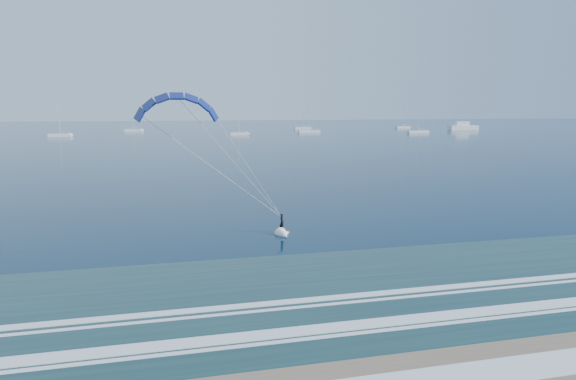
{
  "coord_description": "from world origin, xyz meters",
  "views": [
    {
      "loc": [
        -7.11,
        -18.15,
        11.23
      ],
      "look_at": [
        3.07,
        23.06,
        4.42
      ],
      "focal_mm": 32.0,
      "sensor_mm": 36.0,
      "label": 1
    }
  ],
  "objects_px": {
    "sailboat_3": "(239,134)",
    "sailboat_7": "(403,127)",
    "sailboat_1": "(60,135)",
    "sailboat_6": "(418,132)",
    "sailboat_4": "(302,128)",
    "sailboat_5": "(309,131)",
    "sailboat_2": "(134,130)",
    "motor_yacht": "(463,127)",
    "kitesurfer_rig": "(235,164)"
  },
  "relations": [
    {
      "from": "motor_yacht",
      "to": "kitesurfer_rig",
      "type": "bearing_deg",
      "value": -126.6
    },
    {
      "from": "kitesurfer_rig",
      "to": "sailboat_5",
      "type": "bearing_deg",
      "value": 72.08
    },
    {
      "from": "kitesurfer_rig",
      "to": "sailboat_1",
      "type": "relative_size",
      "value": 1.18
    },
    {
      "from": "sailboat_1",
      "to": "sailboat_7",
      "type": "bearing_deg",
      "value": 14.5
    },
    {
      "from": "kitesurfer_rig",
      "to": "sailboat_4",
      "type": "relative_size",
      "value": 1.18
    },
    {
      "from": "sailboat_1",
      "to": "sailboat_6",
      "type": "height_order",
      "value": "sailboat_6"
    },
    {
      "from": "motor_yacht",
      "to": "sailboat_5",
      "type": "relative_size",
      "value": 1.18
    },
    {
      "from": "motor_yacht",
      "to": "sailboat_4",
      "type": "height_order",
      "value": "sailboat_4"
    },
    {
      "from": "kitesurfer_rig",
      "to": "sailboat_1",
      "type": "height_order",
      "value": "kitesurfer_rig"
    },
    {
      "from": "sailboat_3",
      "to": "sailboat_1",
      "type": "bearing_deg",
      "value": 174.64
    },
    {
      "from": "motor_yacht",
      "to": "sailboat_4",
      "type": "bearing_deg",
      "value": 160.46
    },
    {
      "from": "sailboat_1",
      "to": "sailboat_5",
      "type": "bearing_deg",
      "value": 3.79
    },
    {
      "from": "sailboat_3",
      "to": "sailboat_4",
      "type": "distance_m",
      "value": 66.5
    },
    {
      "from": "sailboat_2",
      "to": "sailboat_3",
      "type": "xyz_separation_m",
      "value": [
        44.04,
        -45.35,
        -0.0
      ]
    },
    {
      "from": "kitesurfer_rig",
      "to": "sailboat_7",
      "type": "height_order",
      "value": "kitesurfer_rig"
    },
    {
      "from": "kitesurfer_rig",
      "to": "sailboat_5",
      "type": "xyz_separation_m",
      "value": [
        59.79,
        184.88,
        -6.15
      ]
    },
    {
      "from": "sailboat_4",
      "to": "sailboat_5",
      "type": "bearing_deg",
      "value": -101.22
    },
    {
      "from": "sailboat_4",
      "to": "sailboat_6",
      "type": "relative_size",
      "value": 0.9
    },
    {
      "from": "sailboat_6",
      "to": "sailboat_7",
      "type": "distance_m",
      "value": 55.58
    },
    {
      "from": "sailboat_5",
      "to": "sailboat_4",
      "type": "bearing_deg",
      "value": 78.78
    },
    {
      "from": "kitesurfer_rig",
      "to": "sailboat_7",
      "type": "xyz_separation_m",
      "value": [
        124.8,
        221.7,
        -6.16
      ]
    },
    {
      "from": "sailboat_2",
      "to": "sailboat_7",
      "type": "bearing_deg",
      "value": 1.97
    },
    {
      "from": "sailboat_3",
      "to": "motor_yacht",
      "type": "bearing_deg",
      "value": 11.45
    },
    {
      "from": "kitesurfer_rig",
      "to": "sailboat_4",
      "type": "xyz_separation_m",
      "value": [
        67.41,
        223.29,
        -6.16
      ]
    },
    {
      "from": "motor_yacht",
      "to": "sailboat_1",
      "type": "xyz_separation_m",
      "value": [
        -189.58,
        -17.64,
        -1.02
      ]
    },
    {
      "from": "sailboat_2",
      "to": "sailboat_4",
      "type": "height_order",
      "value": "sailboat_4"
    },
    {
      "from": "sailboat_6",
      "to": "sailboat_4",
      "type": "bearing_deg",
      "value": 125.71
    },
    {
      "from": "kitesurfer_rig",
      "to": "motor_yacht",
      "type": "relative_size",
      "value": 0.9
    },
    {
      "from": "kitesurfer_rig",
      "to": "sailboat_3",
      "type": "bearing_deg",
      "value": 81.44
    },
    {
      "from": "sailboat_4",
      "to": "sailboat_5",
      "type": "xyz_separation_m",
      "value": [
        -7.61,
        -38.4,
        0.01
      ]
    },
    {
      "from": "sailboat_5",
      "to": "sailboat_6",
      "type": "bearing_deg",
      "value": -18.53
    },
    {
      "from": "sailboat_7",
      "to": "motor_yacht",
      "type": "bearing_deg",
      "value": -51.8
    },
    {
      "from": "kitesurfer_rig",
      "to": "sailboat_2",
      "type": "height_order",
      "value": "kitesurfer_rig"
    },
    {
      "from": "sailboat_1",
      "to": "sailboat_6",
      "type": "xyz_separation_m",
      "value": [
        150.47,
        -8.67,
        0.01
      ]
    },
    {
      "from": "sailboat_3",
      "to": "sailboat_7",
      "type": "height_order",
      "value": "sailboat_7"
    },
    {
      "from": "sailboat_4",
      "to": "sailboat_7",
      "type": "distance_m",
      "value": 57.41
    },
    {
      "from": "motor_yacht",
      "to": "sailboat_7",
      "type": "relative_size",
      "value": 1.39
    },
    {
      "from": "sailboat_4",
      "to": "sailboat_2",
      "type": "bearing_deg",
      "value": -175.65
    },
    {
      "from": "motor_yacht",
      "to": "sailboat_4",
      "type": "distance_m",
      "value": 82.67
    },
    {
      "from": "sailboat_7",
      "to": "sailboat_6",
      "type": "bearing_deg",
      "value": -109.55
    },
    {
      "from": "sailboat_1",
      "to": "sailboat_2",
      "type": "relative_size",
      "value": 1.06
    },
    {
      "from": "motor_yacht",
      "to": "sailboat_6",
      "type": "bearing_deg",
      "value": -146.08
    },
    {
      "from": "sailboat_4",
      "to": "sailboat_6",
      "type": "bearing_deg",
      "value": -54.29
    },
    {
      "from": "motor_yacht",
      "to": "sailboat_5",
      "type": "height_order",
      "value": "sailboat_5"
    },
    {
      "from": "sailboat_6",
      "to": "sailboat_3",
      "type": "bearing_deg",
      "value": 178.51
    },
    {
      "from": "sailboat_6",
      "to": "sailboat_7",
      "type": "height_order",
      "value": "sailboat_6"
    },
    {
      "from": "motor_yacht",
      "to": "sailboat_2",
      "type": "bearing_deg",
      "value": 172.63
    },
    {
      "from": "motor_yacht",
      "to": "sailboat_6",
      "type": "height_order",
      "value": "sailboat_6"
    },
    {
      "from": "sailboat_6",
      "to": "sailboat_7",
      "type": "bearing_deg",
      "value": 70.45
    },
    {
      "from": "kitesurfer_rig",
      "to": "sailboat_3",
      "type": "relative_size",
      "value": 1.33
    }
  ]
}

